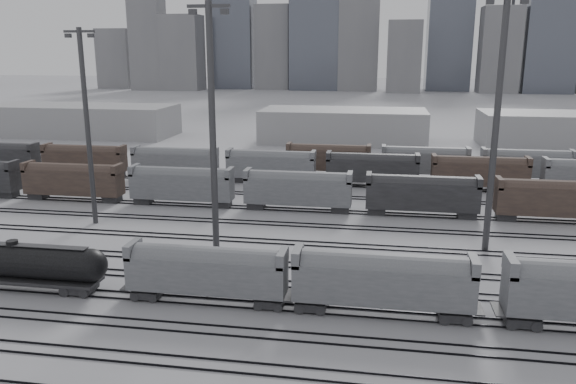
% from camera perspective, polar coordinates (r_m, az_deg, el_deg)
% --- Properties ---
extents(ground, '(900.00, 900.00, 0.00)m').
position_cam_1_polar(ground, '(52.21, -13.25, -10.96)').
color(ground, silver).
rests_on(ground, ground).
extents(tracks, '(220.00, 71.50, 0.16)m').
position_cam_1_polar(tracks, '(67.45, -7.59, -4.81)').
color(tracks, black).
rests_on(tracks, ground).
extents(tank_car_b, '(18.42, 3.07, 4.55)m').
position_cam_1_polar(tank_car_b, '(58.76, -26.03, -6.42)').
color(tank_car_b, black).
rests_on(tank_car_b, ground).
extents(hopper_car_a, '(14.27, 2.83, 5.10)m').
position_cam_1_polar(hopper_car_a, '(50.36, -8.27, -7.77)').
color(hopper_car_a, black).
rests_on(hopper_car_a, ground).
extents(hopper_car_b, '(15.13, 3.01, 5.41)m').
position_cam_1_polar(hopper_car_b, '(48.11, 9.60, -8.65)').
color(hopper_car_b, black).
rests_on(hopper_car_b, ground).
extents(light_mast_b, '(3.94, 0.63, 24.62)m').
position_cam_1_polar(light_mast_b, '(75.05, -19.74, 6.60)').
color(light_mast_b, '#39393C').
rests_on(light_mast_b, ground).
extents(light_mast_c, '(4.25, 0.68, 26.55)m').
position_cam_1_polar(light_mast_c, '(57.52, -7.68, 6.28)').
color(light_mast_c, '#39393C').
rests_on(light_mast_c, ground).
extents(light_mast_d, '(4.45, 0.71, 27.84)m').
position_cam_1_polar(light_mast_d, '(64.40, 20.43, 6.96)').
color(light_mast_d, '#39393C').
rests_on(light_mast_d, ground).
extents(bg_string_near, '(151.00, 3.00, 5.60)m').
position_cam_1_polar(bg_string_near, '(78.57, 1.01, 0.11)').
color(bg_string_near, slate).
rests_on(bg_string_near, ground).
extents(bg_string_mid, '(151.00, 3.00, 5.60)m').
position_cam_1_polar(bg_string_mid, '(93.39, 8.55, 2.20)').
color(bg_string_mid, black).
rests_on(bg_string_mid, ground).
extents(bg_string_far, '(66.00, 3.00, 5.60)m').
position_cam_1_polar(bg_string_far, '(102.55, 18.46, 2.69)').
color(bg_string_far, brown).
rests_on(bg_string_far, ground).
extents(warehouse_left, '(50.00, 18.00, 8.00)m').
position_cam_1_polar(warehouse_left, '(160.44, -20.35, 6.85)').
color(warehouse_left, gray).
rests_on(warehouse_left, ground).
extents(warehouse_mid, '(40.00, 18.00, 8.00)m').
position_cam_1_polar(warehouse_mid, '(139.87, 5.65, 6.71)').
color(warehouse_mid, gray).
rests_on(warehouse_mid, ground).
extents(warehouse_right, '(35.00, 18.00, 8.00)m').
position_cam_1_polar(warehouse_right, '(145.44, 25.80, 5.67)').
color(warehouse_right, gray).
rests_on(warehouse_right, ground).
extents(skyline, '(316.00, 22.40, 95.00)m').
position_cam_1_polar(skyline, '(323.80, 8.28, 16.24)').
color(skyline, gray).
rests_on(skyline, ground).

